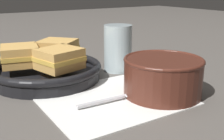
{
  "coord_description": "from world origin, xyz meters",
  "views": [
    {
      "loc": [
        -0.29,
        -0.48,
        0.22
      ],
      "look_at": [
        0.03,
        0.02,
        0.04
      ],
      "focal_mm": 45.0,
      "sensor_mm": 36.0,
      "label": 1
    }
  ],
  "objects_px": {
    "soup_bowl": "(163,74)",
    "skillet": "(47,72)",
    "spoon": "(126,96)",
    "sandwich_near_left": "(20,55)",
    "sandwich_far_left": "(58,49)",
    "drinking_glass": "(118,48)",
    "sandwich_near_right": "(59,59)"
  },
  "relations": [
    {
      "from": "soup_bowl",
      "to": "sandwich_near_left",
      "type": "distance_m",
      "value": 0.33
    },
    {
      "from": "spoon",
      "to": "sandwich_far_left",
      "type": "xyz_separation_m",
      "value": [
        -0.04,
        0.24,
        0.06
      ]
    },
    {
      "from": "sandwich_near_right",
      "to": "spoon",
      "type": "bearing_deg",
      "value": -62.24
    },
    {
      "from": "sandwich_near_left",
      "to": "sandwich_far_left",
      "type": "height_order",
      "value": "same"
    },
    {
      "from": "skillet",
      "to": "sandwich_far_left",
      "type": "relative_size",
      "value": 2.15
    },
    {
      "from": "soup_bowl",
      "to": "skillet",
      "type": "bearing_deg",
      "value": 125.88
    },
    {
      "from": "soup_bowl",
      "to": "sandwich_far_left",
      "type": "bearing_deg",
      "value": 114.15
    },
    {
      "from": "spoon",
      "to": "drinking_glass",
      "type": "xyz_separation_m",
      "value": [
        0.1,
        0.18,
        0.05
      ]
    },
    {
      "from": "skillet",
      "to": "drinking_glass",
      "type": "xyz_separation_m",
      "value": [
        0.19,
        -0.03,
        0.04
      ]
    },
    {
      "from": "sandwich_far_left",
      "to": "drinking_glass",
      "type": "height_order",
      "value": "drinking_glass"
    },
    {
      "from": "sandwich_near_left",
      "to": "sandwich_near_right",
      "type": "bearing_deg",
      "value": -51.08
    },
    {
      "from": "spoon",
      "to": "sandwich_far_left",
      "type": "distance_m",
      "value": 0.25
    },
    {
      "from": "drinking_glass",
      "to": "sandwich_near_left",
      "type": "bearing_deg",
      "value": 169.13
    },
    {
      "from": "sandwich_near_right",
      "to": "drinking_glass",
      "type": "relative_size",
      "value": 0.87
    },
    {
      "from": "soup_bowl",
      "to": "sandwich_near_left",
      "type": "xyz_separation_m",
      "value": [
        -0.22,
        0.25,
        0.02
      ]
    },
    {
      "from": "skillet",
      "to": "drinking_glass",
      "type": "height_order",
      "value": "drinking_glass"
    },
    {
      "from": "sandwich_near_left",
      "to": "drinking_glass",
      "type": "distance_m",
      "value": 0.25
    },
    {
      "from": "sandwich_far_left",
      "to": "skillet",
      "type": "bearing_deg",
      "value": -141.08
    },
    {
      "from": "spoon",
      "to": "drinking_glass",
      "type": "relative_size",
      "value": 1.24
    },
    {
      "from": "spoon",
      "to": "sandwich_near_left",
      "type": "height_order",
      "value": "sandwich_near_left"
    },
    {
      "from": "sandwich_near_right",
      "to": "drinking_glass",
      "type": "distance_m",
      "value": 0.18
    },
    {
      "from": "sandwich_near_left",
      "to": "sandwich_far_left",
      "type": "relative_size",
      "value": 0.87
    },
    {
      "from": "sandwich_near_right",
      "to": "skillet",
      "type": "bearing_deg",
      "value": 98.92
    },
    {
      "from": "sandwich_near_right",
      "to": "sandwich_near_left",
      "type": "bearing_deg",
      "value": 128.92
    },
    {
      "from": "spoon",
      "to": "sandwich_near_right",
      "type": "relative_size",
      "value": 1.44
    },
    {
      "from": "spoon",
      "to": "drinking_glass",
      "type": "bearing_deg",
      "value": 62.53
    },
    {
      "from": "soup_bowl",
      "to": "sandwich_near_left",
      "type": "relative_size",
      "value": 1.55
    },
    {
      "from": "skillet",
      "to": "sandwich_near_left",
      "type": "distance_m",
      "value": 0.07
    },
    {
      "from": "soup_bowl",
      "to": "skillet",
      "type": "distance_m",
      "value": 0.28
    },
    {
      "from": "sandwich_far_left",
      "to": "soup_bowl",
      "type": "bearing_deg",
      "value": -65.85
    },
    {
      "from": "sandwich_near_right",
      "to": "drinking_glass",
      "type": "xyz_separation_m",
      "value": [
        0.18,
        0.03,
        -0.0
      ]
    },
    {
      "from": "sandwich_near_right",
      "to": "drinking_glass",
      "type": "bearing_deg",
      "value": 10.08
    }
  ]
}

